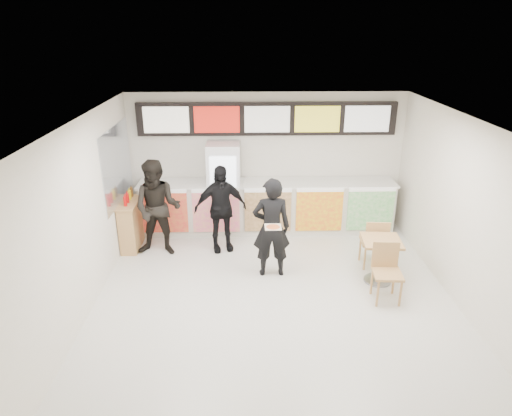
{
  "coord_description": "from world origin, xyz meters",
  "views": [
    {
      "loc": [
        -0.48,
        -6.24,
        4.3
      ],
      "look_at": [
        -0.29,
        1.2,
        1.3
      ],
      "focal_mm": 32.0,
      "sensor_mm": 36.0,
      "label": 1
    }
  ],
  "objects_px": {
    "customer_left": "(158,209)",
    "cafe_table": "(380,253)",
    "customer_main": "(271,228)",
    "drinks_fridge": "(224,188)",
    "service_counter": "(267,207)",
    "customer_mid": "(220,209)",
    "condiment_ledge": "(131,224)"
  },
  "relations": [
    {
      "from": "drinks_fridge",
      "to": "service_counter",
      "type": "bearing_deg",
      "value": -0.99
    },
    {
      "from": "customer_main",
      "to": "cafe_table",
      "type": "distance_m",
      "value": 1.97
    },
    {
      "from": "customer_left",
      "to": "condiment_ledge",
      "type": "bearing_deg",
      "value": 159.91
    },
    {
      "from": "customer_left",
      "to": "customer_main",
      "type": "bearing_deg",
      "value": -16.73
    },
    {
      "from": "service_counter",
      "to": "customer_left",
      "type": "height_order",
      "value": "customer_left"
    },
    {
      "from": "drinks_fridge",
      "to": "customer_main",
      "type": "bearing_deg",
      "value": -64.58
    },
    {
      "from": "customer_left",
      "to": "cafe_table",
      "type": "distance_m",
      "value": 4.27
    },
    {
      "from": "drinks_fridge",
      "to": "cafe_table",
      "type": "distance_m",
      "value": 3.64
    },
    {
      "from": "service_counter",
      "to": "customer_main",
      "type": "relative_size",
      "value": 2.98
    },
    {
      "from": "customer_main",
      "to": "service_counter",
      "type": "bearing_deg",
      "value": -92.95
    },
    {
      "from": "customer_main",
      "to": "customer_mid",
      "type": "distance_m",
      "value": 1.41
    },
    {
      "from": "customer_mid",
      "to": "cafe_table",
      "type": "bearing_deg",
      "value": -39.53
    },
    {
      "from": "customer_main",
      "to": "customer_left",
      "type": "bearing_deg",
      "value": -24.51
    },
    {
      "from": "service_counter",
      "to": "customer_main",
      "type": "bearing_deg",
      "value": -90.45
    },
    {
      "from": "customer_main",
      "to": "cafe_table",
      "type": "xyz_separation_m",
      "value": [
        1.91,
        -0.32,
        -0.36
      ]
    },
    {
      "from": "drinks_fridge",
      "to": "customer_mid",
      "type": "distance_m",
      "value": 0.92
    },
    {
      "from": "service_counter",
      "to": "condiment_ledge",
      "type": "relative_size",
      "value": 4.64
    },
    {
      "from": "customer_left",
      "to": "drinks_fridge",
      "type": "bearing_deg",
      "value": 45.44
    },
    {
      "from": "cafe_table",
      "to": "condiment_ledge",
      "type": "bearing_deg",
      "value": 166.48
    },
    {
      "from": "service_counter",
      "to": "drinks_fridge",
      "type": "distance_m",
      "value": 1.03
    },
    {
      "from": "drinks_fridge",
      "to": "customer_mid",
      "type": "relative_size",
      "value": 1.12
    },
    {
      "from": "service_counter",
      "to": "customer_mid",
      "type": "relative_size",
      "value": 3.1
    },
    {
      "from": "customer_main",
      "to": "condiment_ledge",
      "type": "xyz_separation_m",
      "value": [
        -2.8,
        1.18,
        -0.42
      ]
    },
    {
      "from": "customer_main",
      "to": "cafe_table",
      "type": "relative_size",
      "value": 1.09
    },
    {
      "from": "customer_left",
      "to": "cafe_table",
      "type": "relative_size",
      "value": 1.14
    },
    {
      "from": "condiment_ledge",
      "to": "service_counter",
      "type": "bearing_deg",
      "value": 14.74
    },
    {
      "from": "customer_mid",
      "to": "condiment_ledge",
      "type": "distance_m",
      "value": 1.89
    },
    {
      "from": "service_counter",
      "to": "customer_mid",
      "type": "distance_m",
      "value": 1.36
    },
    {
      "from": "service_counter",
      "to": "cafe_table",
      "type": "bearing_deg",
      "value": -49.79
    },
    {
      "from": "customer_mid",
      "to": "cafe_table",
      "type": "xyz_separation_m",
      "value": [
        2.87,
        -1.35,
        -0.32
      ]
    },
    {
      "from": "drinks_fridge",
      "to": "condiment_ledge",
      "type": "xyz_separation_m",
      "value": [
        -1.88,
        -0.76,
        -0.49
      ]
    },
    {
      "from": "customer_left",
      "to": "cafe_table",
      "type": "height_order",
      "value": "customer_left"
    }
  ]
}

